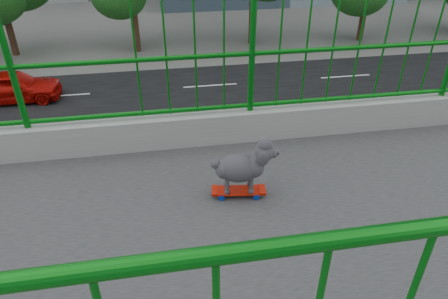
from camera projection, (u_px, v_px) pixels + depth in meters
name	position (u px, v px, depth m)	size (l,w,h in m)	color
road	(230.00, 140.00, 17.72)	(18.00, 90.00, 0.02)	black
skateboard	(239.00, 191.00, 3.22)	(0.18, 0.44, 0.06)	red
poodle	(243.00, 166.00, 3.10)	(0.26, 0.51, 0.42)	#27262A
car_4	(12.00, 86.00, 20.68)	(1.89, 4.69, 1.60)	#B30C07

